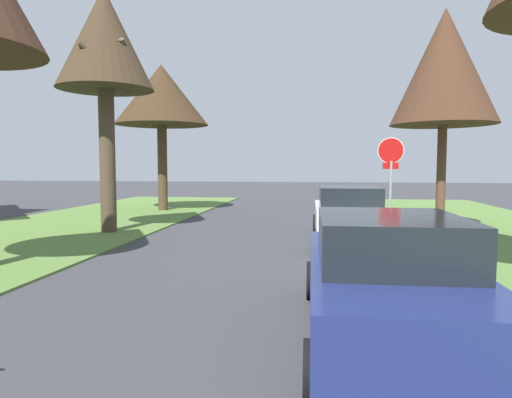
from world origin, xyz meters
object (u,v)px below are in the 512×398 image
street_tree_left_mid_b (105,43)px  parked_sedan_navy (386,283)px  street_tree_left_far (161,96)px  street_tree_right_mid_b (444,67)px  stop_sign_far (391,164)px  parked_sedan_white (348,217)px

street_tree_left_mid_b → parked_sedan_navy: 12.03m
street_tree_left_mid_b → parked_sedan_navy: (7.44, -7.89, -5.21)m
street_tree_left_far → parked_sedan_navy: street_tree_left_far is taller
street_tree_right_mid_b → street_tree_left_far: size_ratio=1.06×
street_tree_left_mid_b → street_tree_left_far: street_tree_left_mid_b is taller
stop_sign_far → street_tree_right_mid_b: bearing=31.7°
stop_sign_far → parked_sedan_white: stop_sign_far is taller
street_tree_left_far → parked_sedan_navy: 17.58m
street_tree_right_mid_b → street_tree_left_mid_b: (-10.60, -2.04, 0.62)m
street_tree_left_mid_b → parked_sedan_navy: street_tree_left_mid_b is taller
street_tree_right_mid_b → parked_sedan_white: (-3.15, -2.75, -4.59)m
street_tree_right_mid_b → parked_sedan_white: street_tree_right_mid_b is taller
street_tree_left_mid_b → street_tree_right_mid_b: bearing=10.9°
parked_sedan_navy → parked_sedan_white: (0.01, 7.19, 0.00)m
parked_sedan_white → street_tree_left_far: bearing=136.7°
street_tree_left_mid_b → parked_sedan_white: size_ratio=1.71×
parked_sedan_white → street_tree_left_mid_b: bearing=174.6°
stop_sign_far → street_tree_left_mid_b: bearing=-173.9°
stop_sign_far → parked_sedan_white: size_ratio=0.67×
street_tree_left_far → parked_sedan_white: size_ratio=1.53×
stop_sign_far → parked_sedan_navy: bearing=-98.8°
street_tree_right_mid_b → street_tree_left_far: (-11.29, 4.93, 0.07)m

